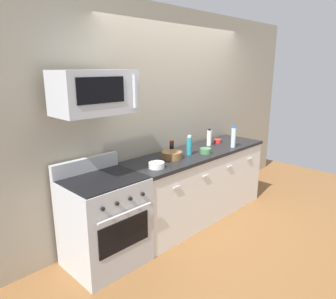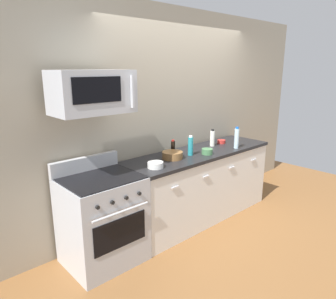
# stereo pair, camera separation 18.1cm
# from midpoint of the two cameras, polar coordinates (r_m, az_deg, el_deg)

# --- Properties ---
(ground_plane) EXTENTS (6.35, 6.35, 0.00)m
(ground_plane) POSITION_cam_midpoint_polar(r_m,az_deg,el_deg) (4.40, 4.05, -11.89)
(ground_plane) COLOR brown
(back_wall) EXTENTS (5.30, 0.10, 2.70)m
(back_wall) POSITION_cam_midpoint_polar(r_m,az_deg,el_deg) (4.25, 0.16, 6.38)
(back_wall) COLOR #9E937F
(back_wall) RESTS_ON ground_plane
(counter_unit) EXTENTS (2.21, 0.66, 0.92)m
(counter_unit) POSITION_cam_midpoint_polar(r_m,az_deg,el_deg) (4.21, 4.18, -6.29)
(counter_unit) COLOR silver
(counter_unit) RESTS_ON ground_plane
(range_oven) EXTENTS (0.76, 0.69, 1.07)m
(range_oven) POSITION_cam_midpoint_polar(r_m,az_deg,el_deg) (3.32, -13.07, -12.56)
(range_oven) COLOR #B7BABF
(range_oven) RESTS_ON ground_plane
(microwave) EXTENTS (0.74, 0.44, 0.40)m
(microwave) POSITION_cam_midpoint_polar(r_m,az_deg,el_deg) (3.01, -14.97, 10.05)
(microwave) COLOR #B7BABF
(bottle_vinegar_white) EXTENTS (0.07, 0.07, 0.23)m
(bottle_vinegar_white) POSITION_cam_midpoint_polar(r_m,az_deg,el_deg) (4.34, 6.34, 2.16)
(bottle_vinegar_white) COLOR silver
(bottle_vinegar_white) RESTS_ON countertop_slab
(bottle_water_clear) EXTENTS (0.06, 0.06, 0.29)m
(bottle_water_clear) POSITION_cam_midpoint_polar(r_m,az_deg,el_deg) (4.28, 10.65, 2.18)
(bottle_water_clear) COLOR silver
(bottle_water_clear) RESTS_ON countertop_slab
(bottle_soy_sauce_dark) EXTENTS (0.05, 0.05, 0.18)m
(bottle_soy_sauce_dark) POSITION_cam_midpoint_polar(r_m,az_deg,el_deg) (3.88, -0.66, 0.39)
(bottle_soy_sauce_dark) COLOR black
(bottle_soy_sauce_dark) RESTS_ON countertop_slab
(bottle_dish_soap) EXTENTS (0.06, 0.06, 0.25)m
(bottle_dish_soap) POSITION_cam_midpoint_polar(r_m,az_deg,el_deg) (3.85, 2.56, 0.71)
(bottle_dish_soap) COLOR teal
(bottle_dish_soap) RESTS_ON countertop_slab
(bowl_white_ceramic) EXTENTS (0.17, 0.17, 0.06)m
(bowl_white_ceramic) POSITION_cam_midpoint_polar(r_m,az_deg,el_deg) (3.37, -3.64, -2.83)
(bowl_white_ceramic) COLOR white
(bowl_white_ceramic) RESTS_ON countertop_slab
(bowl_wooden_salad) EXTENTS (0.25, 0.25, 0.08)m
(bowl_wooden_salad) POSITION_cam_midpoint_polar(r_m,az_deg,el_deg) (3.70, -0.66, -0.99)
(bowl_wooden_salad) COLOR brown
(bowl_wooden_salad) RESTS_ON countertop_slab
(bowl_green_glaze) EXTENTS (0.14, 0.14, 0.07)m
(bowl_green_glaze) POSITION_cam_midpoint_polar(r_m,az_deg,el_deg) (3.93, 5.56, -0.25)
(bowl_green_glaze) COLOR #477A4C
(bowl_green_glaze) RESTS_ON countertop_slab
(bowl_red_small) EXTENTS (0.12, 0.12, 0.05)m
(bowl_red_small) POSITION_cam_midpoint_polar(r_m,az_deg,el_deg) (4.53, 7.91, 1.57)
(bowl_red_small) COLOR #B72D28
(bowl_red_small) RESTS_ON countertop_slab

